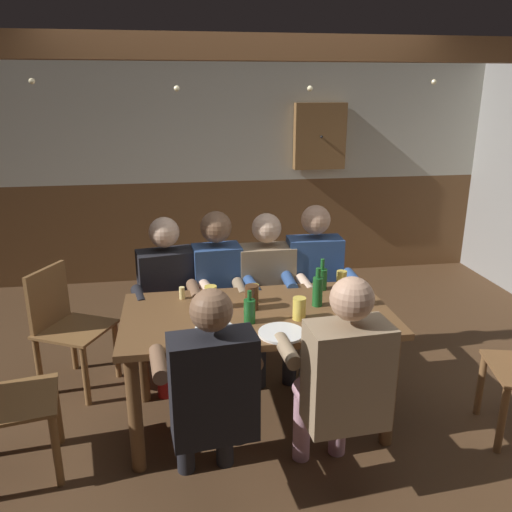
% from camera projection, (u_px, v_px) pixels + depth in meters
% --- Properties ---
extents(ground_plane, '(7.18, 7.18, 0.00)m').
position_uv_depth(ground_plane, '(261.00, 433.00, 3.24)').
color(ground_plane, '#4C331E').
extents(back_wall_upper, '(5.99, 0.12, 1.29)m').
position_uv_depth(back_wall_upper, '(215.00, 120.00, 5.48)').
color(back_wall_upper, beige).
extents(back_wall_wainscot, '(5.99, 0.12, 1.09)m').
position_uv_depth(back_wall_wainscot, '(218.00, 229.00, 5.85)').
color(back_wall_wainscot, brown).
rests_on(back_wall_wainscot, ground_plane).
extents(ceiling_beam, '(5.39, 0.14, 0.16)m').
position_uv_depth(ceiling_beam, '(243.00, 47.00, 3.19)').
color(ceiling_beam, brown).
extents(dining_table, '(1.63, 0.85, 0.76)m').
position_uv_depth(dining_table, '(257.00, 329.00, 3.18)').
color(dining_table, brown).
rests_on(dining_table, ground_plane).
extents(person_0, '(0.59, 0.59, 1.20)m').
position_uv_depth(person_0, '(169.00, 292.00, 3.71)').
color(person_0, black).
rests_on(person_0, ground_plane).
extents(person_1, '(0.51, 0.56, 1.23)m').
position_uv_depth(person_1, '(219.00, 288.00, 3.75)').
color(person_1, '#2D4C84').
rests_on(person_1, ground_plane).
extents(person_2, '(0.55, 0.52, 1.20)m').
position_uv_depth(person_2, '(268.00, 286.00, 3.82)').
color(person_2, '#997F60').
rests_on(person_2, ground_plane).
extents(person_3, '(0.56, 0.51, 1.25)m').
position_uv_depth(person_3, '(316.00, 281.00, 3.87)').
color(person_3, '#2D4C84').
rests_on(person_3, ground_plane).
extents(person_4, '(0.57, 0.53, 1.22)m').
position_uv_depth(person_4, '(211.00, 390.00, 2.51)').
color(person_4, black).
rests_on(person_4, ground_plane).
extents(person_5, '(0.56, 0.55, 1.24)m').
position_uv_depth(person_5, '(342.00, 377.00, 2.59)').
color(person_5, '#997F60').
rests_on(person_5, ground_plane).
extents(chair_empty_far_end, '(0.59, 0.59, 0.88)m').
position_uv_depth(chair_empty_far_end, '(65.00, 324.00, 3.65)').
color(chair_empty_far_end, brown).
rests_on(chair_empty_far_end, ground_plane).
extents(table_candle, '(0.04, 0.04, 0.08)m').
position_uv_depth(table_candle, '(182.00, 293.00, 3.33)').
color(table_candle, '#F9E08C').
rests_on(table_candle, dining_table).
extents(condiment_caddy, '(0.14, 0.10, 0.05)m').
position_uv_depth(condiment_caddy, '(346.00, 327.00, 2.89)').
color(condiment_caddy, '#B2B7BC').
rests_on(condiment_caddy, dining_table).
extents(plate_0, '(0.22, 0.22, 0.01)m').
position_uv_depth(plate_0, '(214.00, 329.00, 2.91)').
color(plate_0, white).
rests_on(plate_0, dining_table).
extents(plate_1, '(0.26, 0.26, 0.01)m').
position_uv_depth(plate_1, '(281.00, 333.00, 2.86)').
color(plate_1, white).
rests_on(plate_1, dining_table).
extents(bottle_0, '(0.07, 0.07, 0.22)m').
position_uv_depth(bottle_0, '(322.00, 278.00, 3.48)').
color(bottle_0, '#195923').
rests_on(bottle_0, dining_table).
extents(bottle_1, '(0.06, 0.06, 0.25)m').
position_uv_depth(bottle_1, '(318.00, 290.00, 3.21)').
color(bottle_1, '#195923').
rests_on(bottle_1, dining_table).
extents(bottle_2, '(0.07, 0.07, 0.20)m').
position_uv_depth(bottle_2, '(250.00, 310.00, 2.98)').
color(bottle_2, '#195923').
rests_on(bottle_2, dining_table).
extents(pint_glass_0, '(0.08, 0.08, 0.13)m').
position_uv_depth(pint_glass_0, '(299.00, 308.00, 3.03)').
color(pint_glass_0, '#E5C64C').
rests_on(pint_glass_0, dining_table).
extents(pint_glass_1, '(0.08, 0.08, 0.15)m').
position_uv_depth(pint_glass_1, '(252.00, 297.00, 3.17)').
color(pint_glass_1, '#4C2D19').
rests_on(pint_glass_1, dining_table).
extents(pint_glass_2, '(0.08, 0.08, 0.15)m').
position_uv_depth(pint_glass_2, '(211.00, 297.00, 3.17)').
color(pint_glass_2, '#E5C64C').
rests_on(pint_glass_2, dining_table).
extents(pint_glass_3, '(0.08, 0.08, 0.13)m').
position_uv_depth(pint_glass_3, '(358.00, 296.00, 3.22)').
color(pint_glass_3, white).
rests_on(pint_glass_3, dining_table).
extents(pint_glass_4, '(0.07, 0.07, 0.11)m').
position_uv_depth(pint_glass_4, '(341.00, 279.00, 3.54)').
color(pint_glass_4, '#E5C64C').
rests_on(pint_glass_4, dining_table).
extents(pint_glass_5, '(0.07, 0.07, 0.12)m').
position_uv_depth(pint_glass_5, '(254.00, 293.00, 3.28)').
color(pint_glass_5, '#E5C64C').
rests_on(pint_glass_5, dining_table).
extents(wall_dart_cabinet, '(0.56, 0.15, 0.70)m').
position_uv_depth(wall_dart_cabinet, '(320.00, 136.00, 5.58)').
color(wall_dart_cabinet, brown).
extents(string_lights, '(4.23, 0.04, 0.16)m').
position_uv_depth(string_lights, '(245.00, 79.00, 3.21)').
color(string_lights, '#F9EAB2').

